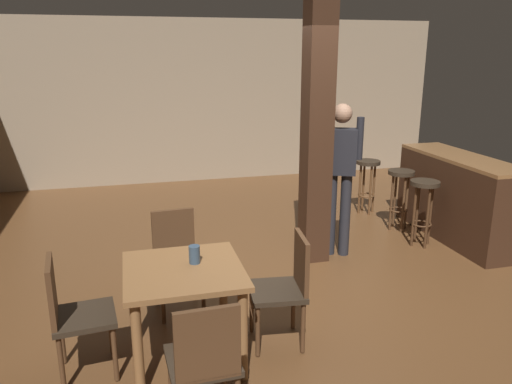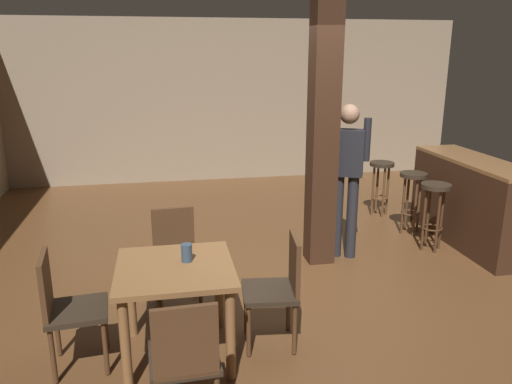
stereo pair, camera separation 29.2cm
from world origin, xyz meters
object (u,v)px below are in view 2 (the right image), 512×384
Objects in this scene: chair_east at (279,285)px; dining_table at (176,283)px; bar_stool_mid at (412,189)px; bar_stool_near at (435,201)px; chair_north at (176,254)px; bar_counter at (465,201)px; standing_person at (347,171)px; napkin_cup at (187,253)px; bar_stool_far at (381,176)px; chair_south at (185,357)px; chair_west at (66,305)px.

dining_table is at bearing -178.49° from chair_east.
bar_stool_near is at bearing -92.12° from bar_stool_mid.
bar_counter is (3.45, 0.92, 0.02)m from chair_north.
bar_stool_near is at bearing 28.01° from dining_table.
standing_person is (1.12, 1.58, 0.50)m from chair_east.
napkin_cup is 3.29m from bar_stool_near.
chair_north is at bearing -144.07° from bar_stool_far.
bar_stool_mid reaches higher than bar_stool_far.
chair_north is 0.79m from napkin_cup.
standing_person is (1.92, 1.60, 0.40)m from dining_table.
chair_south is 1.16× the size of bar_stool_far.
bar_counter is (3.45, 2.52, 0.02)m from chair_south.
bar_stool_far is (2.15, 2.89, 0.06)m from chair_east.
chair_south is at bearing -133.28° from chair_east.
napkin_cup reaches higher than dining_table.
standing_person reaches higher than chair_north.
napkin_cup is 0.08× the size of standing_person.
chair_west is (-1.58, -0.03, 0.00)m from chair_east.
chair_west is 4.38m from bar_stool_mid.
chair_south is at bearing -135.36° from bar_stool_mid.
bar_counter reaches higher than chair_south.
dining_table is 4.14m from bar_stool_far.
standing_person reaches higher than chair_west.
chair_north is at bearing -165.07° from bar_counter.
bar_stool_near reaches higher than bar_stool_far.
dining_table is at bearing -135.26° from bar_stool_far.
chair_east is at bearing -4.22° from napkin_cup.
bar_counter reaches higher than bar_stool_far.
bar_stool_far is at bearing 51.84° from chair_south.
napkin_cup is 3.77m from bar_counter.
standing_person is at bearing 39.94° from napkin_cup.
chair_south is 4.21m from bar_stool_mid.
bar_stool_far is (1.03, 1.32, -0.43)m from standing_person.
standing_person reaches higher than dining_table.
chair_west is at bearing -174.73° from napkin_cup.
bar_stool_far is at bearing 44.74° from dining_table.
chair_north is 1.00× the size of chair_east.
bar_stool_mid is (3.02, 2.16, -0.02)m from dining_table.
bar_counter reaches higher than bar_stool_mid.
chair_east is 2.00m from standing_person.
bar_counter is (3.48, 1.72, -0.07)m from dining_table.
bar_counter is at bearing 32.36° from chair_east.
bar_counter is (4.26, 1.73, 0.02)m from chair_west.
chair_east is 3.60m from bar_stool_far.
chair_south is 0.92m from napkin_cup.
dining_table is 1.07× the size of bar_stool_near.
napkin_cup reaches higher than bar_stool_mid.
chair_west is (-0.78, -0.01, -0.10)m from dining_table.
chair_south is 3.09m from standing_person.
napkin_cup is 3.60m from bar_stool_mid.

